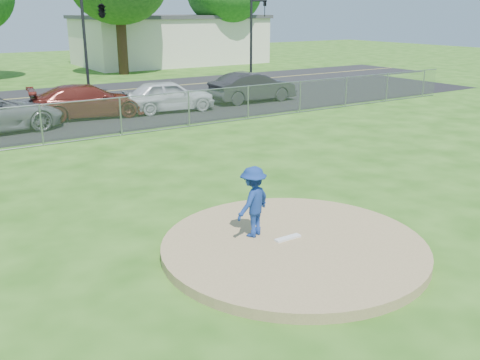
% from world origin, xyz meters
% --- Properties ---
extents(ground, '(120.00, 120.00, 0.00)m').
position_xyz_m(ground, '(0.00, 10.00, 0.00)').
color(ground, '#255612').
rests_on(ground, ground).
extents(pitchers_mound, '(5.40, 5.40, 0.20)m').
position_xyz_m(pitchers_mound, '(0.00, 0.00, 0.10)').
color(pitchers_mound, '#977E53').
rests_on(pitchers_mound, ground).
extents(pitching_rubber, '(0.60, 0.15, 0.04)m').
position_xyz_m(pitching_rubber, '(0.00, 0.20, 0.22)').
color(pitching_rubber, white).
rests_on(pitching_rubber, pitchers_mound).
extents(chain_link_fence, '(40.00, 0.06, 1.50)m').
position_xyz_m(chain_link_fence, '(0.00, 12.00, 0.75)').
color(chain_link_fence, gray).
rests_on(chain_link_fence, ground).
extents(parking_lot, '(50.00, 8.00, 0.01)m').
position_xyz_m(parking_lot, '(0.00, 16.50, 0.01)').
color(parking_lot, black).
rests_on(parking_lot, ground).
extents(street, '(60.00, 7.00, 0.01)m').
position_xyz_m(street, '(0.00, 24.00, 0.00)').
color(street, black).
rests_on(street, ground).
extents(commercial_building, '(16.40, 9.40, 4.30)m').
position_xyz_m(commercial_building, '(16.00, 38.00, 2.16)').
color(commercial_building, beige).
rests_on(commercial_building, ground).
extents(traffic_signal_center, '(1.42, 2.48, 5.60)m').
position_xyz_m(traffic_signal_center, '(3.97, 22.00, 4.61)').
color(traffic_signal_center, black).
rests_on(traffic_signal_center, ground).
extents(traffic_signal_right, '(1.28, 0.20, 5.60)m').
position_xyz_m(traffic_signal_right, '(14.24, 22.00, 3.36)').
color(traffic_signal_right, black).
rests_on(traffic_signal_right, ground).
extents(pitcher, '(1.10, 0.88, 1.49)m').
position_xyz_m(pitcher, '(-0.49, 0.76, 0.95)').
color(pitcher, navy).
rests_on(pitcher, pitchers_mound).
extents(parked_car_darkred, '(5.42, 2.86, 1.50)m').
position_xyz_m(parked_car_darkred, '(1.15, 16.37, 0.76)').
color(parked_car_darkred, '#5D1D17').
rests_on(parked_car_darkred, parking_lot).
extents(parked_car_pearl, '(4.62, 2.33, 1.51)m').
position_xyz_m(parked_car_pearl, '(4.89, 15.76, 0.77)').
color(parked_car_pearl, silver).
rests_on(parked_car_pearl, parking_lot).
extents(parked_car_charcoal, '(4.75, 1.76, 1.55)m').
position_xyz_m(parked_car_charcoal, '(9.95, 15.92, 0.79)').
color(parked_car_charcoal, '#252528').
rests_on(parked_car_charcoal, parking_lot).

